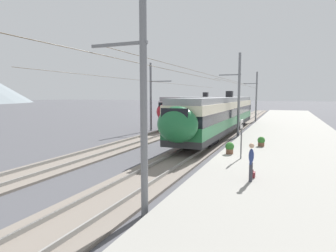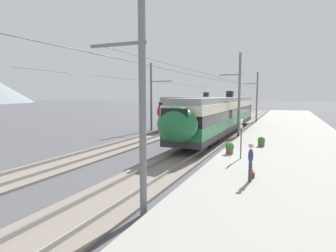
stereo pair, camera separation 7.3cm
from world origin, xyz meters
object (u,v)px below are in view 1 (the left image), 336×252
(train_near_platform, at_px, (221,113))
(potted_plant_platform_edge, at_px, (230,147))
(catenary_mast_far_side, at_px, (152,96))
(handbag_beside_passenger, at_px, (253,175))
(potted_plant_by_shelter, at_px, (261,141))
(catenary_mast_mid, at_px, (238,94))
(passenger_walking, at_px, (251,160))
(catenary_mast_east, at_px, (256,96))
(train_far_track, at_px, (198,108))
(catenary_mast_west, at_px, (140,94))
(platform_sign, at_px, (242,130))

(train_near_platform, distance_m, potted_plant_platform_edge, 10.89)
(catenary_mast_far_side, relative_size, handbag_beside_passenger, 102.15)
(handbag_beside_passenger, bearing_deg, potted_plant_platform_edge, 22.13)
(potted_plant_by_shelter, bearing_deg, catenary_mast_mid, 24.17)
(catenary_mast_far_side, xyz_separation_m, handbag_beside_passenger, (-15.86, -12.88, -3.58))
(passenger_walking, bearing_deg, handbag_beside_passenger, -2.91)
(catenary_mast_east, bearing_deg, train_near_platform, 174.09)
(passenger_walking, relative_size, handbag_beside_passenger, 4.44)
(handbag_beside_passenger, bearing_deg, train_far_track, 21.79)
(catenary_mast_mid, relative_size, catenary_mast_east, 1.00)
(catenary_mast_far_side, distance_m, passenger_walking, 21.11)
(train_near_platform, relative_size, potted_plant_by_shelter, 37.11)
(catenary_mast_far_side, bearing_deg, catenary_mast_west, -154.87)
(train_far_track, distance_m, catenary_mast_east, 9.19)
(catenary_mast_mid, height_order, catenary_mast_east, catenary_mast_mid)
(platform_sign, bearing_deg, train_near_platform, 17.90)
(catenary_mast_far_side, bearing_deg, train_far_track, -11.58)
(catenary_mast_mid, bearing_deg, passenger_walking, -168.67)
(train_far_track, distance_m, catenary_mast_far_side, 11.18)
(potted_plant_by_shelter, bearing_deg, catenary_mast_west, 168.32)
(catenary_mast_mid, xyz_separation_m, catenary_mast_east, (16.94, 0.01, -0.23))
(catenary_mast_west, xyz_separation_m, catenary_mast_east, (36.58, 0.00, -0.11))
(catenary_mast_east, height_order, platform_sign, catenary_mast_east)
(potted_plant_platform_edge, xyz_separation_m, potted_plant_by_shelter, (3.65, -1.64, -0.04))
(catenary_mast_far_side, height_order, platform_sign, catenary_mast_far_side)
(catenary_mast_mid, relative_size, passenger_walking, 23.03)
(catenary_mast_west, distance_m, catenary_mast_east, 36.58)
(catenary_mast_mid, bearing_deg, train_far_track, 32.21)
(platform_sign, bearing_deg, potted_plant_platform_edge, 39.05)
(platform_sign, relative_size, potted_plant_platform_edge, 3.05)
(platform_sign, distance_m, passenger_walking, 4.62)
(train_far_track, xyz_separation_m, catenary_mast_far_side, (-10.81, 2.21, 1.80))
(passenger_walking, bearing_deg, platform_sign, 13.59)
(platform_sign, bearing_deg, handbag_beside_passenger, -163.68)
(potted_plant_platform_edge, bearing_deg, train_far_track, 21.72)
(handbag_beside_passenger, relative_size, potted_plant_by_shelter, 0.54)
(train_near_platform, height_order, catenary_mast_west, catenary_mast_west)
(platform_sign, height_order, handbag_beside_passenger, platform_sign)
(catenary_mast_mid, bearing_deg, catenary_mast_west, 179.99)
(catenary_mast_west, bearing_deg, handbag_beside_passenger, -32.03)
(platform_sign, bearing_deg, catenary_mast_west, 167.10)
(train_far_track, xyz_separation_m, catenary_mast_east, (4.94, -7.55, 1.75))
(catenary_mast_far_side, xyz_separation_m, passenger_walking, (-16.52, -12.85, -2.77))
(catenary_mast_east, bearing_deg, catenary_mast_far_side, 148.19)
(passenger_walking, bearing_deg, train_near_platform, 16.72)
(catenary_mast_east, distance_m, potted_plant_by_shelter, 23.52)
(catenary_mast_west, distance_m, potted_plant_by_shelter, 14.15)
(catenary_mast_east, xyz_separation_m, handbag_beside_passenger, (-31.61, -3.11, -3.53))
(train_near_platform, distance_m, catenary_mast_mid, 2.67)
(catenary_mast_east, relative_size, potted_plant_platform_edge, 51.19)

